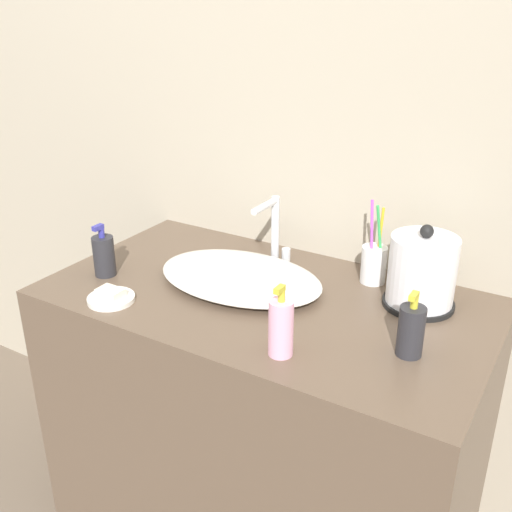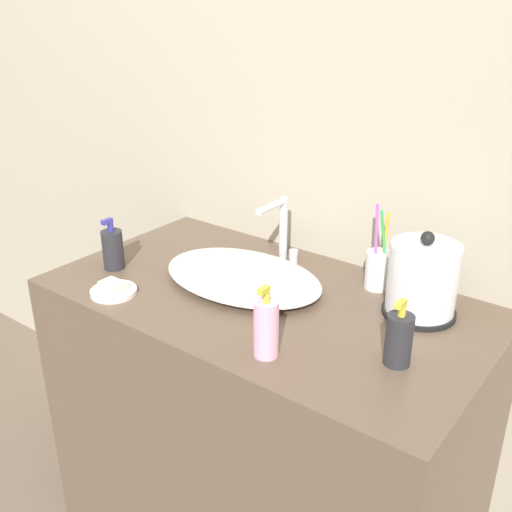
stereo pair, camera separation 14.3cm
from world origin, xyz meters
name	(u,v)px [view 1 (the left image)]	position (x,y,z in m)	size (l,w,h in m)	color
wall_back	(329,77)	(0.00, 0.62, 1.30)	(6.00, 0.04, 2.60)	#ADA38E
vanity_counter	(264,429)	(0.00, 0.30, 0.41)	(1.08, 0.60, 0.82)	brown
sink_basin	(240,276)	(-0.09, 0.32, 0.84)	(0.44, 0.29, 0.04)	silver
faucet	(274,228)	(-0.08, 0.49, 0.92)	(0.06, 0.12, 0.18)	silver
electric_kettle	(422,274)	(0.33, 0.44, 0.90)	(0.17, 0.17, 0.20)	black
toothbrush_cup	(374,263)	(0.20, 0.51, 0.87)	(0.06, 0.06, 0.22)	silver
lotion_bottle	(281,327)	(0.16, 0.09, 0.88)	(0.05, 0.05, 0.16)	#EAA8C6
shampoo_bottle	(104,255)	(-0.42, 0.19, 0.87)	(0.06, 0.06, 0.14)	#28282D
mouthwash_bottle	(411,330)	(0.38, 0.23, 0.87)	(0.05, 0.05, 0.14)	#28282D
soap_dish	(111,297)	(-0.30, 0.08, 0.83)	(0.11, 0.11, 0.03)	silver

